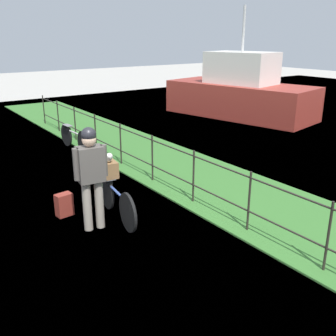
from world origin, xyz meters
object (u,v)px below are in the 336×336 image
at_px(mooring_bollard, 90,152).
at_px(bicycle_parked, 74,138).
at_px(wooden_crate, 108,169).
at_px(cyclist_person, 91,170).
at_px(bicycle_main, 116,200).
at_px(backpack_on_paving, 64,205).
at_px(terrier_dog, 108,157).
at_px(moored_boat_near, 240,93).

distance_m(mooring_bollard, bicycle_parked, 1.24).
height_order(wooden_crate, cyclist_person, cyclist_person).
height_order(bicycle_main, wooden_crate, wooden_crate).
bearing_deg(bicycle_parked, cyclist_person, -18.83).
bearing_deg(backpack_on_paving, wooden_crate, 151.69).
bearing_deg(wooden_crate, bicycle_parked, 165.77).
relative_size(bicycle_main, terrier_dog, 5.07).
distance_m(bicycle_parked, moored_boat_near, 7.10).
xyz_separation_m(cyclist_person, moored_boat_near, (-5.31, 8.59, -0.11)).
height_order(mooring_bollard, moored_boat_near, moored_boat_near).
bearing_deg(bicycle_parked, moored_boat_near, 96.29).
bearing_deg(moored_boat_near, backpack_on_paving, -62.55).
relative_size(backpack_on_paving, bicycle_parked, 0.24).
height_order(bicycle_main, cyclist_person, cyclist_person).
xyz_separation_m(cyclist_person, bicycle_parked, (-4.54, 1.55, -0.67)).
bearing_deg(backpack_on_paving, bicycle_main, 129.76).
distance_m(wooden_crate, bicycle_parked, 4.23).
relative_size(bicycle_main, mooring_bollard, 3.41).
xyz_separation_m(wooden_crate, backpack_on_paving, (-0.28, -0.73, -0.59)).
relative_size(terrier_dog, backpack_on_paving, 0.80).
height_order(cyclist_person, backpack_on_paving, cyclist_person).
bearing_deg(mooring_bollard, backpack_on_paving, -33.03).
distance_m(backpack_on_paving, moored_boat_near, 9.95).
bearing_deg(mooring_bollard, moored_boat_near, 105.73).
height_order(mooring_bollard, bicycle_parked, bicycle_parked).
relative_size(bicycle_main, moored_boat_near, 0.27).
bearing_deg(moored_boat_near, wooden_crate, -59.00).
bearing_deg(cyclist_person, backpack_on_paving, -163.57).
relative_size(bicycle_main, cyclist_person, 0.97).
xyz_separation_m(backpack_on_paving, bicycle_parked, (-3.80, 1.77, 0.13)).
height_order(cyclist_person, moored_boat_near, moored_boat_near).
bearing_deg(bicycle_parked, backpack_on_paving, -24.93).
height_order(terrier_dog, moored_boat_near, moored_boat_near).
distance_m(wooden_crate, mooring_bollard, 3.04).
height_order(terrier_dog, bicycle_parked, terrier_dog).
bearing_deg(mooring_bollard, bicycle_main, -17.06).
bearing_deg(bicycle_main, backpack_on_paving, -132.59).
xyz_separation_m(terrier_dog, bicycle_parked, (-4.10, 1.04, -0.67)).
bearing_deg(wooden_crate, cyclist_person, -47.93).
bearing_deg(moored_boat_near, mooring_bollard, -74.27).
distance_m(cyclist_person, backpack_on_paving, 1.11).
bearing_deg(moored_boat_near, bicycle_parked, -83.71).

